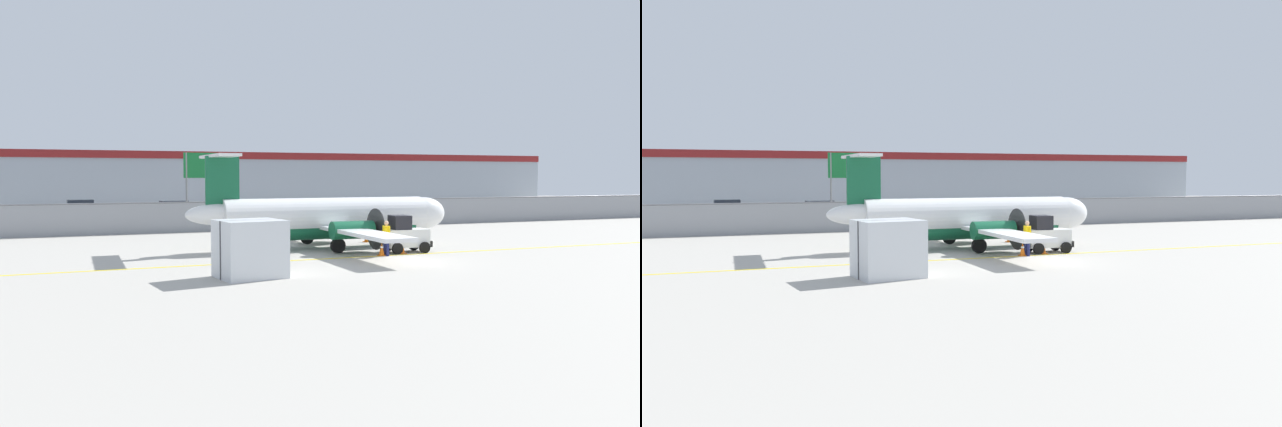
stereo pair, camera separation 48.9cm
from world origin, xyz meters
The scene contains 17 objects.
ground_plane centered at (0.00, 2.00, 0.00)m, with size 140.00×140.00×0.01m.
perimeter_fence centered at (0.00, 18.00, 1.12)m, with size 98.00×0.10×2.10m.
parking_lot_strip centered at (0.00, 29.50, 0.06)m, with size 98.00×17.00×0.12m.
background_building centered at (0.00, 47.99, 3.26)m, with size 91.00×8.10×6.50m.
commuter_airplane centered at (-0.56, 5.95, 1.60)m, with size 14.74×16.01×4.92m.
baggage_tug centered at (2.20, 2.87, 0.86)m, with size 2.38×1.48×1.88m.
ground_crew_worker centered at (0.67, 1.95, 0.95)m, with size 0.40×0.55×1.70m.
cargo_container centered at (-7.10, -1.86, 1.10)m, with size 2.68×2.35×2.20m.
traffic_cone_near_left centered at (2.48, 7.93, 0.31)m, with size 0.36×0.36×0.64m.
traffic_cone_near_right centered at (2.47, 6.31, 0.31)m, with size 0.36×0.36×0.64m.
traffic_cone_far_left centered at (0.49, 2.07, 0.31)m, with size 0.36×0.36×0.64m.
traffic_cone_far_right centered at (1.80, 2.42, 0.31)m, with size 0.36×0.36×0.64m.
parked_car_0 centered at (-13.17, 34.96, 0.89)m, with size 4.31×2.23×1.58m.
parked_car_1 centered at (-5.39, 29.89, 0.89)m, with size 4.36×2.36×1.58m.
parked_car_2 centered at (4.26, 30.97, 0.89)m, with size 4.22×2.05×1.58m.
parked_car_3 centered at (13.11, 30.14, 0.89)m, with size 4.22×2.05×1.58m.
highway_sign centered at (-4.41, 19.76, 4.14)m, with size 3.60×0.14×5.50m.
Camera 2 is at (-12.69, -25.01, 3.91)m, focal length 35.00 mm.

